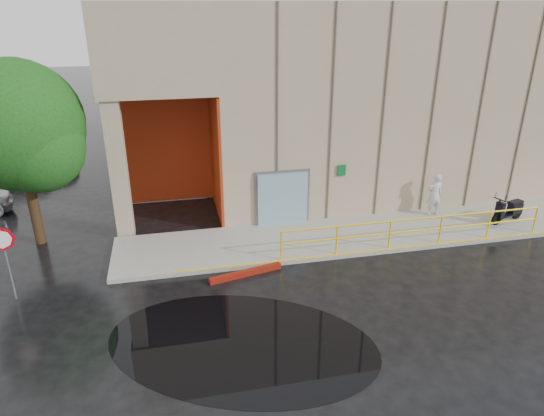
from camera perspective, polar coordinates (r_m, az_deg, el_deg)
The scene contains 11 objects.
ground at distance 13.70m, azimuth 6.26°, elevation -12.65°, with size 120.00×120.00×0.00m, color black.
sidewalk at distance 18.63m, azimuth 13.70°, elevation -2.66°, with size 20.00×3.00×0.15m, color gray.
building at distance 23.52m, azimuth 10.34°, elevation 13.57°, with size 20.00×10.17×8.00m.
guardrail at distance 17.42m, azimuth 16.49°, elevation -2.65°, with size 9.56×0.06×1.03m.
person at distance 20.02m, azimuth 18.59°, elevation 1.52°, with size 0.62×0.41×1.71m, color silver.
scooter at distance 20.52m, azimuth 26.18°, elevation 0.43°, with size 1.68×0.95×1.27m.
stop_sign at distance 15.39m, azimuth -29.05°, elevation -4.09°, with size 0.69×0.14×2.30m.
red_curb at distance 15.43m, azimuth -3.09°, elevation -7.65°, with size 2.40×0.18×0.18m, color maroon.
puddle at distance 12.75m, azimuth -3.59°, elevation -15.67°, with size 6.95×4.28×0.01m, color black.
car_c at distance 26.91m, azimuth -26.73°, elevation 4.87°, with size 1.84×4.54×1.32m, color #B1B4B9.
tree_near at distance 17.89m, azimuth -27.34°, elevation 8.04°, with size 4.30×4.30×6.42m.
Camera 1 is at (-3.77, -10.47, 7.99)m, focal length 32.00 mm.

